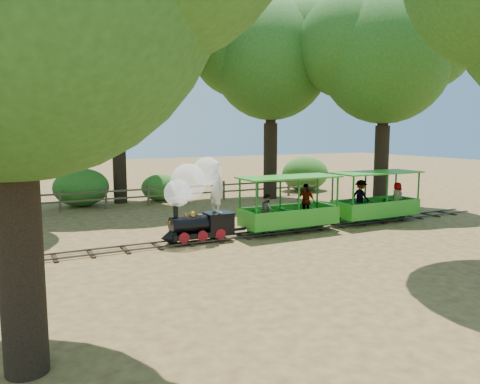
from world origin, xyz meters
name	(u,v)px	position (x,y,z in m)	size (l,w,h in m)	color
ground	(243,237)	(0.00, 0.00, 0.00)	(90.00, 90.00, 0.00)	#9F8244
track	(243,235)	(0.00, 0.00, 0.07)	(22.00, 1.00, 0.10)	#3F3D3A
locomotive	(196,193)	(-1.68, 0.07, 1.60)	(2.44, 1.15, 2.81)	black
carriage_front	(289,210)	(1.87, 0.01, 0.79)	(3.65, 1.49, 1.89)	green
carriage_rear	(374,201)	(5.86, 0.02, 0.82)	(3.65, 1.49, 1.89)	green
oak_nc	(113,24)	(-2.04, 9.60, 8.65)	(9.03, 7.94, 11.90)	#2D2116
oak_ne	(270,55)	(5.47, 7.58, 7.46)	(7.61, 6.70, 10.21)	#2D2116
oak_e	(384,52)	(8.97, 3.08, 7.22)	(7.54, 6.64, 9.94)	#2D2116
fence	(168,192)	(0.00, 8.00, 0.58)	(18.10, 0.10, 1.00)	brown
shrub_mid_w	(81,187)	(-3.89, 9.30, 0.91)	(2.62, 2.02, 1.82)	#2D6B1E
shrub_mid_e	(160,187)	(0.01, 9.30, 0.69)	(1.99, 1.53, 1.37)	#2D6B1E
shrub_east	(305,174)	(9.00, 9.30, 1.02)	(2.95, 2.27, 2.04)	#2D6B1E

